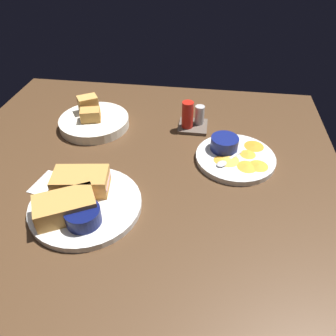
# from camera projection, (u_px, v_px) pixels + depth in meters

# --- Properties ---
(ground_plane) EXTENTS (1.10, 1.10, 0.03)m
(ground_plane) POSITION_uv_depth(u_px,v_px,m) (135.00, 181.00, 0.86)
(ground_plane) COLOR #4C331E
(plate_sandwich_main) EXTENTS (0.26, 0.26, 0.02)m
(plate_sandwich_main) POSITION_uv_depth(u_px,v_px,m) (86.00, 205.00, 0.76)
(plate_sandwich_main) COLOR silver
(plate_sandwich_main) RESTS_ON ground_plane
(sandwich_half_near) EXTENTS (0.14, 0.09, 0.05)m
(sandwich_half_near) POSITION_uv_depth(u_px,v_px,m) (81.00, 181.00, 0.77)
(sandwich_half_near) COLOR #C68C42
(sandwich_half_near) RESTS_ON plate_sandwich_main
(sandwich_half_far) EXTENTS (0.15, 0.13, 0.05)m
(sandwich_half_far) POSITION_uv_depth(u_px,v_px,m) (65.00, 207.00, 0.71)
(sandwich_half_far) COLOR #C68C42
(sandwich_half_far) RESTS_ON plate_sandwich_main
(ramekin_dark_sauce) EXTENTS (0.08, 0.08, 0.04)m
(ramekin_dark_sauce) POSITION_uv_depth(u_px,v_px,m) (83.00, 215.00, 0.70)
(ramekin_dark_sauce) COLOR #0C144C
(ramekin_dark_sauce) RESTS_ON plate_sandwich_main
(spoon_by_dark_ramekin) EXTENTS (0.06, 0.09, 0.01)m
(spoon_by_dark_ramekin) POSITION_uv_depth(u_px,v_px,m) (80.00, 202.00, 0.75)
(spoon_by_dark_ramekin) COLOR silver
(spoon_by_dark_ramekin) RESTS_ON plate_sandwich_main
(plate_chips_companion) EXTENTS (0.22, 0.22, 0.02)m
(plate_chips_companion) POSITION_uv_depth(u_px,v_px,m) (235.00, 158.00, 0.90)
(plate_chips_companion) COLOR silver
(plate_chips_companion) RESTS_ON ground_plane
(ramekin_light_gravy) EXTENTS (0.08, 0.08, 0.04)m
(ramekin_light_gravy) POSITION_uv_depth(u_px,v_px,m) (224.00, 143.00, 0.91)
(ramekin_light_gravy) COLOR navy
(ramekin_light_gravy) RESTS_ON plate_chips_companion
(spoon_by_gravy_ramekin) EXTENTS (0.07, 0.09, 0.01)m
(spoon_by_gravy_ramekin) POSITION_uv_depth(u_px,v_px,m) (225.00, 162.00, 0.87)
(spoon_by_gravy_ramekin) COLOR silver
(spoon_by_gravy_ramekin) RESTS_ON plate_chips_companion
(plantain_chip_scatter) EXTENTS (0.16, 0.17, 0.01)m
(plantain_chip_scatter) POSITION_uv_depth(u_px,v_px,m) (243.00, 158.00, 0.88)
(plantain_chip_scatter) COLOR gold
(plantain_chip_scatter) RESTS_ON plate_chips_companion
(bread_basket_rear) EXTENTS (0.22, 0.22, 0.08)m
(bread_basket_rear) POSITION_uv_depth(u_px,v_px,m) (94.00, 120.00, 1.03)
(bread_basket_rear) COLOR silver
(bread_basket_rear) RESTS_ON ground_plane
(condiment_caddy) EXTENTS (0.09, 0.09, 0.10)m
(condiment_caddy) POSITION_uv_depth(u_px,v_px,m) (192.00, 119.00, 1.01)
(condiment_caddy) COLOR brown
(condiment_caddy) RESTS_ON ground_plane
(paper_napkin_folded) EXTENTS (0.13, 0.11, 0.00)m
(paper_napkin_folded) POSITION_uv_depth(u_px,v_px,m) (56.00, 185.00, 0.82)
(paper_napkin_folded) COLOR white
(paper_napkin_folded) RESTS_ON ground_plane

